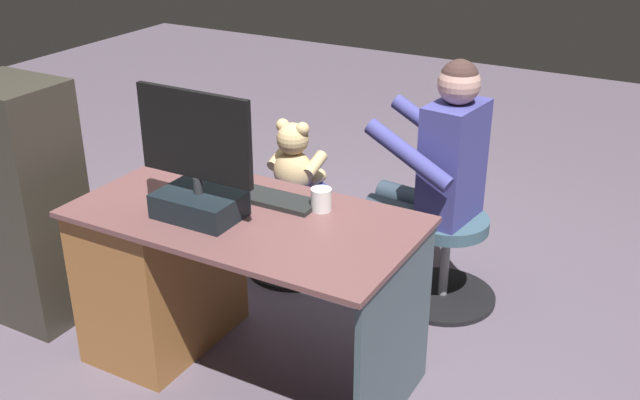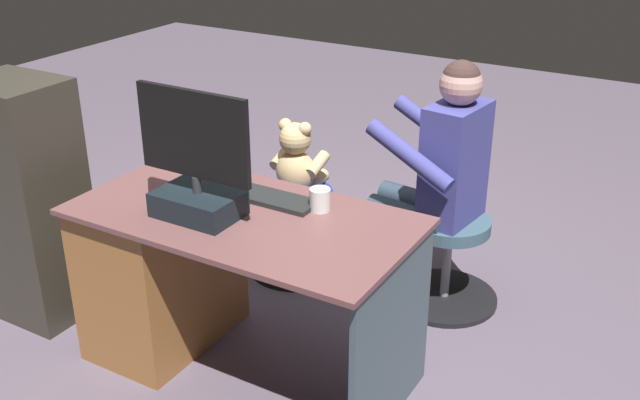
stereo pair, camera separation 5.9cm
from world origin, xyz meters
name	(u,v)px [view 1 (the left image)]	position (x,y,z in m)	size (l,w,h in m)	color
ground_plane	(302,318)	(0.00, 0.00, 0.00)	(10.00, 10.00, 0.00)	#5B505E
desk	(178,268)	(0.36, 0.43, 0.39)	(1.35, 0.71, 0.73)	brown
monitor	(198,178)	(0.14, 0.52, 0.89)	(0.49, 0.22, 0.50)	black
keyboard	(268,198)	(-0.01, 0.27, 0.74)	(0.42, 0.14, 0.02)	#222525
computer_mouse	(208,180)	(0.30, 0.26, 0.74)	(0.06, 0.10, 0.04)	black
cup	(321,199)	(-0.24, 0.25, 0.77)	(0.08, 0.08, 0.09)	white
tv_remote	(170,199)	(0.33, 0.47, 0.73)	(0.04, 0.15, 0.02)	black
office_chair_teddy	(294,227)	(0.28, -0.39, 0.24)	(0.51, 0.51, 0.44)	black
teddy_bear	(294,160)	(0.28, -0.41, 0.61)	(0.27, 0.27, 0.38)	tan
visitor_chair	(445,255)	(-0.51, -0.49, 0.24)	(0.52, 0.52, 0.44)	black
person	(434,165)	(-0.43, -0.48, 0.70)	(0.56, 0.52, 1.19)	#40408C
equipment_rack	(26,205)	(1.11, 0.55, 0.56)	(0.44, 0.36, 1.13)	#353129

